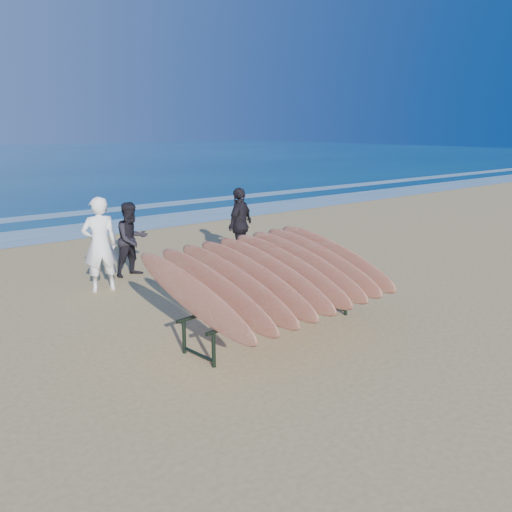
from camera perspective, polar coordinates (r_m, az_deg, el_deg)
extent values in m
plane|color=tan|center=(9.18, 3.21, -6.68)|extent=(120.00, 120.00, 0.00)
plane|color=white|center=(17.62, -19.46, 2.36)|extent=(160.00, 160.00, 0.00)
plane|color=white|center=(20.90, -22.84, 3.70)|extent=(160.00, 160.00, 0.00)
cylinder|color=black|center=(7.37, -4.48, -9.80)|extent=(0.06, 0.06, 0.50)
cylinder|color=black|center=(9.41, 9.47, -4.71)|extent=(0.06, 0.06, 0.50)
cylinder|color=black|center=(7.84, -7.58, -8.41)|extent=(0.06, 0.06, 0.50)
cylinder|color=black|center=(9.79, 6.40, -3.90)|extent=(0.06, 0.06, 0.50)
cylinder|color=black|center=(8.24, 3.41, -5.36)|extent=(3.19, 0.33, 0.06)
cylinder|color=black|center=(8.66, 0.22, -4.39)|extent=(3.19, 0.33, 0.06)
cylinder|color=black|center=(7.67, -6.05, -10.26)|extent=(0.10, 0.65, 0.04)
cylinder|color=black|center=(9.65, 7.87, -5.26)|extent=(0.10, 0.65, 0.04)
ellipsoid|color=#680D07|center=(7.32, -6.64, -4.16)|extent=(0.29, 2.60, 1.18)
ellipsoid|color=#680D07|center=(7.55, -4.32, -3.55)|extent=(0.29, 2.60, 1.18)
ellipsoid|color=#680D07|center=(7.80, -2.15, -2.98)|extent=(0.29, 2.60, 1.18)
ellipsoid|color=#680D07|center=(8.05, -0.11, -2.44)|extent=(0.29, 2.60, 1.18)
ellipsoid|color=#680D07|center=(8.32, 1.80, -1.93)|extent=(0.29, 2.60, 1.18)
ellipsoid|color=#680D07|center=(8.59, 3.58, -1.44)|extent=(0.29, 2.60, 1.18)
ellipsoid|color=#680D07|center=(8.88, 5.26, -0.99)|extent=(0.29, 2.60, 1.18)
ellipsoid|color=#680D07|center=(9.17, 6.83, -0.57)|extent=(0.29, 2.60, 1.18)
ellipsoid|color=#680D07|center=(9.47, 8.30, -0.17)|extent=(0.29, 2.60, 1.18)
imported|color=white|center=(10.94, -16.10, 1.18)|extent=(0.76, 0.58, 1.86)
imported|color=black|center=(11.93, -12.94, 1.72)|extent=(0.86, 0.72, 1.60)
imported|color=black|center=(12.93, -1.68, 3.32)|extent=(1.12, 0.83, 1.77)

